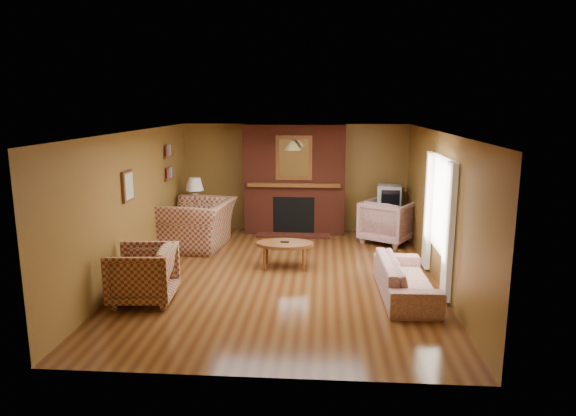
# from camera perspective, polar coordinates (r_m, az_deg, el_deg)

# --- Properties ---
(floor) EXTENTS (6.50, 6.50, 0.00)m
(floor) POSITION_cam_1_polar(r_m,az_deg,el_deg) (8.68, -0.50, -7.58)
(floor) COLOR #4B2610
(floor) RESTS_ON ground
(ceiling) EXTENTS (6.50, 6.50, 0.00)m
(ceiling) POSITION_cam_1_polar(r_m,az_deg,el_deg) (8.21, -0.53, 8.45)
(ceiling) COLOR white
(ceiling) RESTS_ON wall_back
(wall_back) EXTENTS (6.50, 0.00, 6.50)m
(wall_back) POSITION_cam_1_polar(r_m,az_deg,el_deg) (11.56, 0.80, 3.38)
(wall_back) COLOR brown
(wall_back) RESTS_ON floor
(wall_front) EXTENTS (6.50, 0.00, 6.50)m
(wall_front) POSITION_cam_1_polar(r_m,az_deg,el_deg) (5.23, -3.44, -6.80)
(wall_front) COLOR brown
(wall_front) RESTS_ON floor
(wall_left) EXTENTS (0.00, 6.50, 6.50)m
(wall_left) POSITION_cam_1_polar(r_m,az_deg,el_deg) (8.92, -16.74, 0.43)
(wall_left) COLOR brown
(wall_left) RESTS_ON floor
(wall_right) EXTENTS (0.00, 6.50, 6.50)m
(wall_right) POSITION_cam_1_polar(r_m,az_deg,el_deg) (8.53, 16.46, -0.04)
(wall_right) COLOR brown
(wall_right) RESTS_ON floor
(fireplace) EXTENTS (2.20, 0.82, 2.40)m
(fireplace) POSITION_cam_1_polar(r_m,az_deg,el_deg) (11.30, 0.72, 3.10)
(fireplace) COLOR #582013
(fireplace) RESTS_ON floor
(window_right) EXTENTS (0.10, 1.85, 2.00)m
(window_right) POSITION_cam_1_polar(r_m,az_deg,el_deg) (8.34, 16.40, -0.80)
(window_right) COLOR beige
(window_right) RESTS_ON wall_right
(bookshelf) EXTENTS (0.09, 0.55, 0.71)m
(bookshelf) POSITION_cam_1_polar(r_m,az_deg,el_deg) (10.61, -12.97, 4.89)
(bookshelf) COLOR brown
(bookshelf) RESTS_ON wall_left
(botanical_print) EXTENTS (0.05, 0.40, 0.50)m
(botanical_print) POSITION_cam_1_polar(r_m,az_deg,el_deg) (8.57, -17.37, 2.34)
(botanical_print) COLOR brown
(botanical_print) RESTS_ON wall_left
(pendant_light) EXTENTS (0.36, 0.36, 0.48)m
(pendant_light) POSITION_cam_1_polar(r_m,az_deg,el_deg) (10.52, 0.51, 6.96)
(pendant_light) COLOR black
(pendant_light) RESTS_ON ceiling
(plaid_loveseat) EXTENTS (1.40, 1.56, 0.94)m
(plaid_loveseat) POSITION_cam_1_polar(r_m,az_deg,el_deg) (10.43, -9.94, -1.77)
(plaid_loveseat) COLOR maroon
(plaid_loveseat) RESTS_ON floor
(plaid_armchair) EXTENTS (0.97, 0.95, 0.83)m
(plaid_armchair) POSITION_cam_1_polar(r_m,az_deg,el_deg) (7.79, -15.85, -7.10)
(plaid_armchair) COLOR maroon
(plaid_armchair) RESTS_ON floor
(floral_sofa) EXTENTS (0.79, 1.91, 0.55)m
(floral_sofa) POSITION_cam_1_polar(r_m,az_deg,el_deg) (7.95, 12.95, -7.60)
(floral_sofa) COLOR beige
(floral_sofa) RESTS_ON floor
(floral_armchair) EXTENTS (1.31, 1.32, 0.88)m
(floral_armchair) POSITION_cam_1_polar(r_m,az_deg,el_deg) (10.84, 11.01, -1.46)
(floral_armchair) COLOR beige
(floral_armchair) RESTS_ON floor
(coffee_table) EXTENTS (1.01, 0.62, 0.48)m
(coffee_table) POSITION_cam_1_polar(r_m,az_deg,el_deg) (8.99, -0.36, -4.16)
(coffee_table) COLOR brown
(coffee_table) RESTS_ON floor
(side_table) EXTENTS (0.53, 0.53, 0.66)m
(side_table) POSITION_cam_1_polar(r_m,az_deg,el_deg) (11.26, -10.19, -1.52)
(side_table) COLOR brown
(side_table) RESTS_ON floor
(table_lamp) EXTENTS (0.38, 0.38, 0.63)m
(table_lamp) POSITION_cam_1_polar(r_m,az_deg,el_deg) (11.13, -10.32, 1.90)
(table_lamp) COLOR silver
(table_lamp) RESTS_ON side_table
(tv_stand) EXTENTS (0.65, 0.60, 0.67)m
(tv_stand) POSITION_cam_1_polar(r_m,az_deg,el_deg) (11.34, 11.05, -1.45)
(tv_stand) COLOR black
(tv_stand) RESTS_ON floor
(crt_tv) EXTENTS (0.55, 0.55, 0.46)m
(crt_tv) POSITION_cam_1_polar(r_m,az_deg,el_deg) (11.22, 11.17, 1.35)
(crt_tv) COLOR #ABAEB3
(crt_tv) RESTS_ON tv_stand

